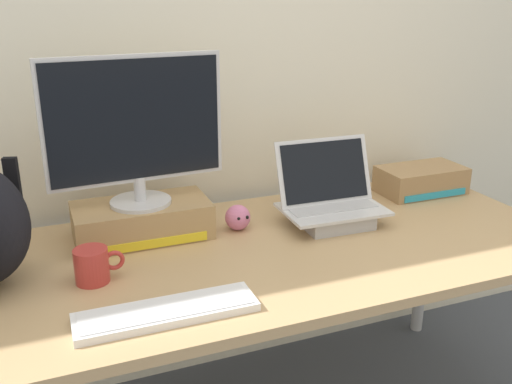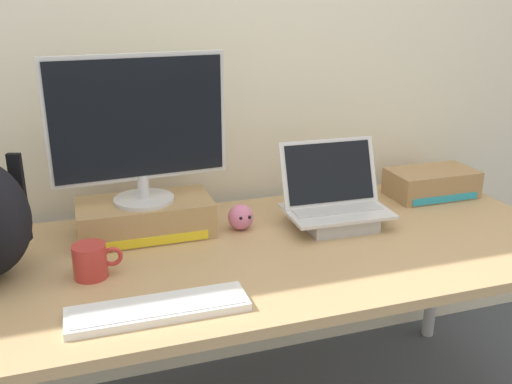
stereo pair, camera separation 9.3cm
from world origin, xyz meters
The scene contains 9 objects.
back_wall centered at (0.00, 0.52, 1.30)m, with size 7.00×0.10×2.60m, color silver.
desk centered at (0.00, 0.00, 0.65)m, with size 1.96×0.83×0.71m.
toner_box_yellow centered at (-0.30, 0.22, 0.77)m, with size 0.41×0.22×0.11m.
desktop_monitor centered at (-0.30, 0.21, 1.06)m, with size 0.54×0.19×0.45m.
open_laptop centered at (0.31, 0.10, 0.77)m, with size 0.34×0.24×0.27m.
external_keyboard centered at (-0.34, -0.27, 0.72)m, with size 0.43×0.13×0.02m.
coffee_mug centered at (-0.48, -0.03, 0.76)m, with size 0.13×0.09×0.09m.
plush_toy centered at (0.00, 0.16, 0.75)m, with size 0.08×0.08×0.08m.
toner_box_cyan centered at (0.77, 0.24, 0.76)m, with size 0.32×0.18×0.10m.
Camera 1 is at (-0.58, -1.45, 1.44)m, focal length 40.09 mm.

